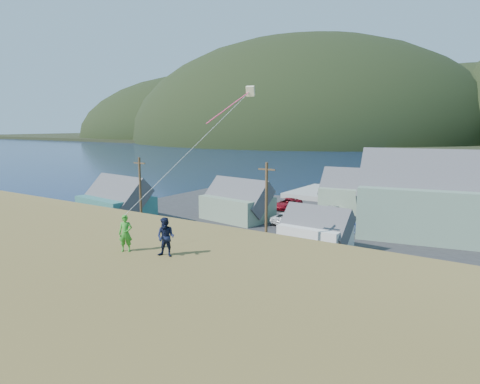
# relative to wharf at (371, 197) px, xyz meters

# --- Properties ---
(ground) EXTENTS (900.00, 900.00, 0.00)m
(ground) POSITION_rel_wharf_xyz_m (6.00, -40.00, -0.45)
(ground) COLOR #0A1638
(ground) RESTS_ON ground
(grass_strip) EXTENTS (110.00, 8.00, 0.10)m
(grass_strip) POSITION_rel_wharf_xyz_m (6.00, -42.00, -0.40)
(grass_strip) COLOR #4C3D19
(grass_strip) RESTS_ON ground
(waterfront_lot) EXTENTS (72.00, 36.00, 0.12)m
(waterfront_lot) POSITION_rel_wharf_xyz_m (6.00, -23.00, -0.39)
(waterfront_lot) COLOR #28282B
(waterfront_lot) RESTS_ON ground
(wharf) EXTENTS (26.00, 14.00, 0.90)m
(wharf) POSITION_rel_wharf_xyz_m (0.00, 0.00, 0.00)
(wharf) COLOR gray
(wharf) RESTS_ON ground
(shed_teal) EXTENTS (9.73, 7.42, 7.13)m
(shed_teal) POSITION_rel_wharf_xyz_m (-22.09, -33.96, 2.21)
(shed_teal) COLOR #285E54
(shed_teal) RESTS_ON waterfront_lot
(shed_palegreen_near) EXTENTS (9.68, 6.86, 6.50)m
(shed_palegreen_near) POSITION_rel_wharf_xyz_m (-9.94, -24.67, 2.01)
(shed_palegreen_near) COLOR gray
(shed_palegreen_near) RESTS_ON waterfront_lot
(shed_white) EXTENTS (6.90, 4.74, 5.31)m
(shed_white) POSITION_rel_wharf_xyz_m (3.98, -31.76, 1.62)
(shed_white) COLOR silver
(shed_white) RESTS_ON waterfront_lot
(shed_palegreen_far) EXTENTS (11.81, 7.59, 7.51)m
(shed_palegreen_far) POSITION_rel_wharf_xyz_m (1.90, -11.08, 2.42)
(shed_palegreen_far) COLOR gray
(shed_palegreen_far) RESTS_ON waterfront_lot
(utility_poles) EXTENTS (35.66, 0.24, 9.00)m
(utility_poles) POSITION_rel_wharf_xyz_m (4.05, -38.50, 4.12)
(utility_poles) COLOR #47331E
(utility_poles) RESTS_ON waterfront_lot
(parked_cars) EXTENTS (22.91, 13.79, 1.57)m
(parked_cars) POSITION_rel_wharf_xyz_m (-2.69, -18.70, 0.39)
(parked_cars) COLOR silver
(parked_cars) RESTS_ON waterfront_lot
(kite_flyer_green) EXTENTS (0.65, 0.60, 1.49)m
(kite_flyer_green) POSITION_rel_wharf_xyz_m (7.12, -58.27, 7.50)
(kite_flyer_green) COLOR #2F8F27
(kite_flyer_green) RESTS_ON hillside
(kite_flyer_navy) EXTENTS (0.87, 0.76, 1.53)m
(kite_flyer_navy) POSITION_rel_wharf_xyz_m (8.92, -57.87, 7.51)
(kite_flyer_navy) COLOR #131A36
(kite_flyer_navy) RESTS_ON hillside
(kite_rig) EXTENTS (0.91, 5.00, 10.88)m
(kite_rig) POSITION_rel_wharf_xyz_m (6.99, -49.19, 13.41)
(kite_rig) COLOR #F4ECB9
(kite_rig) RESTS_ON ground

